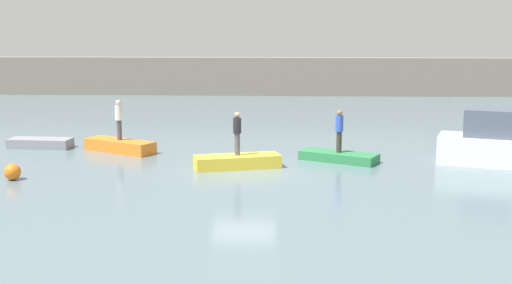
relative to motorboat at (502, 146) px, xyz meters
The scene contains 11 objects.
ground_plane 10.48m from the motorboat, behind, with size 120.00×120.00×0.00m, color slate.
embankment_wall 28.32m from the motorboat, 111.42° to the left, with size 80.00×1.20×3.01m, color gray.
motorboat is the anchor object (origin of this frame).
rowboat_grey 20.24m from the motorboat, behind, with size 2.85×1.05×0.44m, color gray.
rowboat_orange 16.27m from the motorboat, behind, with size 3.42×1.03×0.53m, color orange.
rowboat_yellow 10.70m from the motorboat, behind, with size 3.38×1.05×0.51m, color gold.
rowboat_green 6.56m from the motorboat, behind, with size 3.22×1.13×0.38m, color #2D7F47.
person_white_shirt 16.28m from the motorboat, behind, with size 0.32×0.32×1.80m.
person_blue_shirt 6.56m from the motorboat, behind, with size 0.32×0.32×1.77m.
person_dark_shirt 10.70m from the motorboat, behind, with size 0.32×0.32×1.72m.
mooring_buoy 19.02m from the motorboat, 169.51° to the right, with size 0.60×0.60×0.60m, color orange.
Camera 1 is at (1.61, -25.20, 5.63)m, focal length 46.63 mm.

